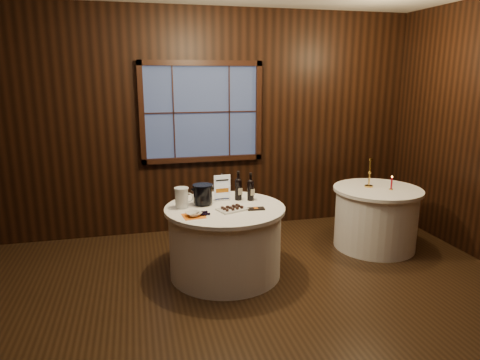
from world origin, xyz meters
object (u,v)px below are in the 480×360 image
object	(u,v)px
chocolate_plate	(232,209)
port_bottle_left	(238,188)
side_table	(376,218)
sign_stand	(222,191)
glass_pitcher	(182,198)
cracker_bowl	(194,214)
red_candle	(391,184)
chocolate_box	(256,209)
grape_bunch	(204,213)
ice_bucket	(203,194)
port_bottle_right	(251,188)
brass_candlestick	(369,177)
main_table	(225,240)

from	to	relation	value
chocolate_plate	port_bottle_left	bearing A→B (deg)	67.16
side_table	sign_stand	size ratio (longest dim) A/B	3.61
side_table	glass_pitcher	size ratio (longest dim) A/B	4.99
cracker_bowl	red_candle	world-z (taller)	red_candle
chocolate_box	grape_bunch	distance (m)	0.55
ice_bucket	cracker_bowl	distance (m)	0.41
chocolate_plate	port_bottle_right	bearing A→B (deg)	47.74
port_bottle_left	glass_pitcher	xyz separation A→B (m)	(-0.64, -0.14, -0.03)
side_table	port_bottle_left	world-z (taller)	port_bottle_left
sign_stand	brass_candlestick	distance (m)	1.90
main_table	ice_bucket	distance (m)	0.56
chocolate_box	cracker_bowl	world-z (taller)	cracker_bowl
red_candle	grape_bunch	bearing A→B (deg)	-170.01
side_table	port_bottle_right	distance (m)	1.75
main_table	chocolate_plate	size ratio (longest dim) A/B	3.73
cracker_bowl	brass_candlestick	xyz separation A→B (m)	(2.29, 0.62, 0.11)
chocolate_plate	cracker_bowl	xyz separation A→B (m)	(-0.42, -0.10, 0.01)
side_table	sign_stand	world-z (taller)	sign_stand
side_table	red_candle	world-z (taller)	red_candle
main_table	port_bottle_right	xyz separation A→B (m)	(0.33, 0.17, 0.52)
cracker_bowl	chocolate_plate	bearing A→B (deg)	13.28
ice_bucket	glass_pitcher	distance (m)	0.24
chocolate_plate	side_table	bearing A→B (deg)	12.59
port_bottle_left	chocolate_box	size ratio (longest dim) A/B	1.83
port_bottle_left	brass_candlestick	bearing A→B (deg)	-15.53
chocolate_plate	chocolate_box	distance (m)	0.25
port_bottle_right	ice_bucket	size ratio (longest dim) A/B	1.41
sign_stand	chocolate_box	bearing A→B (deg)	-60.54
port_bottle_right	brass_candlestick	bearing A→B (deg)	-15.67
main_table	grape_bunch	xyz separation A→B (m)	(-0.26, -0.22, 0.40)
port_bottle_left	ice_bucket	xyz separation A→B (m)	(-0.41, -0.09, -0.03)
port_bottle_right	cracker_bowl	world-z (taller)	port_bottle_right
port_bottle_left	red_candle	bearing A→B (deg)	-21.79
chocolate_box	brass_candlestick	distance (m)	1.73
port_bottle_right	cracker_bowl	bearing A→B (deg)	-173.09
port_bottle_left	brass_candlestick	distance (m)	1.73
red_candle	main_table	bearing A→B (deg)	-174.71
port_bottle_right	red_candle	size ratio (longest dim) A/B	1.82
glass_pitcher	brass_candlestick	xyz separation A→B (m)	(2.37, 0.31, 0.02)
chocolate_plate	main_table	bearing A→B (deg)	110.38
sign_stand	port_bottle_left	size ratio (longest dim) A/B	0.91
sign_stand	glass_pitcher	size ratio (longest dim) A/B	1.38
main_table	grape_bunch	size ratio (longest dim) A/B	7.19
glass_pitcher	brass_candlestick	distance (m)	2.39
port_bottle_right	brass_candlestick	world-z (taller)	brass_candlestick
chocolate_box	brass_candlestick	xyz separation A→B (m)	(1.63, 0.56, 0.12)
chocolate_box	red_candle	distance (m)	1.86
ice_bucket	red_candle	bearing A→B (deg)	1.52
main_table	cracker_bowl	size ratio (longest dim) A/B	8.40
ice_bucket	brass_candlestick	bearing A→B (deg)	6.76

